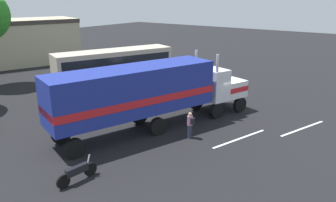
% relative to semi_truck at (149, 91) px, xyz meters
% --- Properties ---
extents(ground_plane, '(120.00, 120.00, 0.00)m').
position_rel_semi_truck_xyz_m(ground_plane, '(5.81, -1.86, -2.52)').
color(ground_plane, black).
extents(lane_stripe_near, '(4.24, 1.48, 0.01)m').
position_rel_semi_truck_xyz_m(lane_stripe_near, '(1.95, -5.36, -2.52)').
color(lane_stripe_near, silver).
rests_on(lane_stripe_near, ground_plane).
extents(lane_stripe_mid, '(4.21, 1.60, 0.01)m').
position_rel_semi_truck_xyz_m(lane_stripe_mid, '(5.85, -7.98, -2.52)').
color(lane_stripe_mid, silver).
rests_on(lane_stripe_mid, ground_plane).
extents(semi_truck, '(14.21, 6.88, 4.50)m').
position_rel_semi_truck_xyz_m(semi_truck, '(0.00, 0.00, 0.00)').
color(semi_truck, silver).
rests_on(semi_truck, ground_plane).
extents(person_bystander, '(0.34, 0.45, 1.63)m').
position_rel_semi_truck_xyz_m(person_bystander, '(0.31, -2.88, -1.63)').
color(person_bystander, '#2D3347').
rests_on(person_bystander, ground_plane).
extents(parked_bus, '(11.17, 6.40, 3.40)m').
position_rel_semi_truck_xyz_m(parked_bus, '(6.20, 9.25, -0.46)').
color(parked_bus, '#BFB29E').
rests_on(parked_bus, ground_plane).
extents(motorcycle, '(2.11, 0.35, 1.12)m').
position_rel_semi_truck_xyz_m(motorcycle, '(-6.89, -1.34, -2.04)').
color(motorcycle, black).
rests_on(motorcycle, ground_plane).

